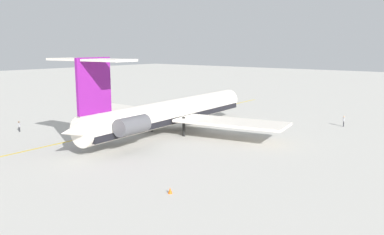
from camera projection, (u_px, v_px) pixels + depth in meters
The scene contains 8 objects.
ground at pixel (174, 124), 69.70m from camera, with size 350.21×350.21×0.00m, color #B7B5AD.
main_jetliner at pixel (167, 113), 61.05m from camera, with size 40.87×36.16×11.90m.
ground_crew_near_nose at pixel (344, 120), 66.94m from camera, with size 0.46×0.29×1.80m.
ground_crew_near_tail at pixel (19, 125), 62.85m from camera, with size 0.33×0.32×1.67m.
safety_cone_nose at pixel (170, 191), 36.52m from camera, with size 0.40×0.40×0.55m, color #EA590F.
safety_cone_wingtip at pixel (158, 103), 92.44m from camera, with size 0.40×0.40×0.55m, color #EA590F.
safety_cone_tail at pixel (169, 105), 89.77m from camera, with size 0.40×0.40×0.55m, color #EA590F.
taxiway_centreline at pixel (137, 126), 67.51m from camera, with size 84.95×0.36×0.01m, color gold.
Camera 1 is at (51.10, 45.67, 13.17)m, focal length 37.70 mm.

